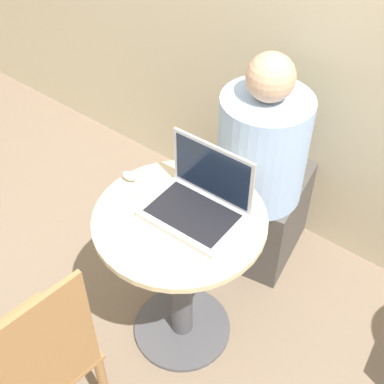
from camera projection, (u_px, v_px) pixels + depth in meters
The scene contains 7 objects.
ground_plane at pixel (182, 328), 2.47m from camera, with size 12.00×12.00×0.00m, color #7F6B56.
round_table at pixel (181, 262), 2.13m from camera, with size 0.65×0.65×0.74m.
laptop at pixel (199, 200), 1.94m from camera, with size 0.35×0.26×0.26m.
cell_phone at pixel (142, 188), 2.06m from camera, with size 0.09×0.12×0.02m.
computer_mouse at pixel (129, 176), 2.10m from camera, with size 0.06×0.04×0.03m.
chair_empty at pixel (35, 366), 1.82m from camera, with size 0.44×0.44×0.92m.
person_seated at pixel (264, 180), 2.50m from camera, with size 0.46×0.63×1.16m.
Camera 1 is at (0.87, -1.04, 2.15)m, focal length 50.00 mm.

